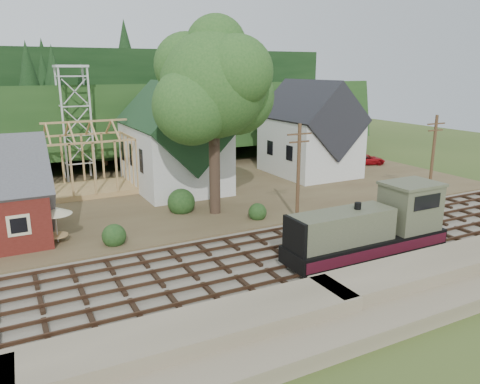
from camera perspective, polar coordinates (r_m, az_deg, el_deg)
name	(u,v)px	position (r m, az deg, el deg)	size (l,w,h in m)	color
ground	(252,262)	(30.34, 1.47, -8.58)	(140.00, 140.00, 0.00)	#384C1E
embankment	(337,325)	(24.07, 11.71, -15.54)	(64.00, 5.00, 1.60)	#7F7259
railroad_bed	(252,261)	(30.31, 1.47, -8.44)	(64.00, 11.00, 0.16)	#726B5B
village_flat	(162,195)	(46.00, -9.47, -0.38)	(64.00, 26.00, 0.30)	brown
hillside	(108,157)	(68.75, -15.81, 4.15)	(70.00, 28.00, 8.00)	#1E3F19
ridge	(87,142)	(84.29, -18.13, 5.85)	(80.00, 20.00, 12.00)	black
church	(174,140)	(47.17, -8.06, 6.29)	(8.40, 15.17, 13.00)	silver
farmhouse	(310,134)	(54.08, 8.49, 7.01)	(8.40, 10.80, 10.60)	silver
timber_frame	(88,162)	(47.74, -18.01, 3.48)	(8.20, 6.20, 6.99)	tan
lattice_tower	(72,89)	(52.90, -19.77, 11.78)	(3.20, 3.20, 12.12)	silver
big_tree	(215,92)	(37.87, -3.06, 12.02)	(10.90, 8.40, 14.70)	#38281E
telegraph_pole_near	(298,172)	(36.81, 7.13, 2.47)	(2.20, 0.28, 8.00)	#4C331E
telegraph_pole_far	(433,156)	(46.88, 22.45, 4.11)	(2.20, 0.28, 8.00)	#4C331E
locomotive	(373,229)	(31.42, 15.89, -4.32)	(11.45, 2.86, 4.60)	black
car_blue	(4,239)	(35.43, -26.79, -5.18)	(1.41, 3.50, 1.19)	#5FACCD
car_red	(367,159)	(61.40, 15.21, 3.85)	(2.09, 4.54, 1.26)	#A80D13
patio_set	(55,212)	(34.69, -21.63, -2.29)	(2.29, 2.29, 2.55)	silver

